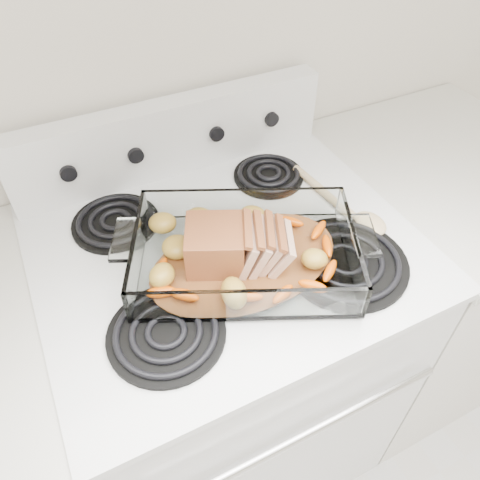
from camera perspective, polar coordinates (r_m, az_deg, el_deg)
name	(u,v)px	position (r m, az deg, el deg)	size (l,w,h in m)	color
electric_range	(229,357)	(1.34, -1.32, -14.06)	(0.78, 0.70, 1.12)	silver
counter_right	(414,280)	(1.63, 20.41, -4.54)	(0.58, 0.68, 0.93)	white
baking_dish	(245,256)	(0.91, 0.56, -1.99)	(0.42, 0.28, 0.08)	white
pork_roast	(231,251)	(0.88, -1.11, -1.30)	(0.20, 0.11, 0.09)	brown
roast_vegetables	(234,242)	(0.93, -0.69, -0.26)	(0.37, 0.20, 0.04)	#CB4700
wooden_spoon	(350,210)	(1.07, 13.26, 3.63)	(0.08, 0.28, 0.02)	#D0BA8B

